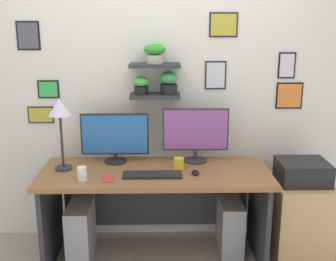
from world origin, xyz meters
TOP-DOWN VIEW (x-y plane):
  - ground_plane at (0.00, 0.00)m, footprint 8.00×8.00m
  - back_wall_assembly at (0.00, 0.44)m, footprint 4.40×0.24m
  - desk at (0.00, 0.06)m, footprint 1.77×0.68m
  - monitor_left at (-0.33, 0.22)m, footprint 0.54×0.18m
  - monitor_right at (0.33, 0.22)m, footprint 0.53×0.18m
  - keyboard at (-0.02, -0.11)m, footprint 0.44×0.14m
  - computer_mouse at (0.30, -0.08)m, footprint 0.06×0.09m
  - desk_lamp at (-0.71, 0.05)m, footprint 0.17×0.17m
  - cell_phone at (-0.34, -0.17)m, footprint 0.10×0.15m
  - coffee_mug at (0.18, 0.04)m, footprint 0.08×0.08m
  - pen_cup at (-0.52, -0.18)m, footprint 0.07×0.07m
  - drawer_cabinet at (1.16, 0.03)m, footprint 0.44×0.50m
  - printer at (1.16, 0.03)m, footprint 0.38×0.34m
  - computer_tower_left at (-0.60, -0.01)m, footprint 0.18×0.40m
  - computer_tower_right at (0.61, 0.11)m, footprint 0.18×0.40m

SIDE VIEW (x-z plane):
  - ground_plane at x=0.00m, z-range 0.00..0.00m
  - computer_tower_right at x=0.61m, z-range 0.00..0.44m
  - computer_tower_left at x=-0.60m, z-range 0.00..0.47m
  - drawer_cabinet at x=1.16m, z-range 0.00..0.64m
  - desk at x=0.00m, z-range 0.17..0.92m
  - printer at x=1.16m, z-range 0.64..0.81m
  - cell_phone at x=-0.34m, z-range 0.75..0.76m
  - keyboard at x=-0.02m, z-range 0.75..0.77m
  - computer_mouse at x=0.30m, z-range 0.75..0.78m
  - coffee_mug at x=0.18m, z-range 0.75..0.84m
  - pen_cup at x=-0.52m, z-range 0.75..0.85m
  - monitor_left at x=-0.33m, z-range 0.76..1.16m
  - monitor_right at x=0.33m, z-range 0.77..1.21m
  - desk_lamp at x=-0.71m, z-range 0.92..1.47m
  - back_wall_assembly at x=0.00m, z-range 0.00..2.70m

